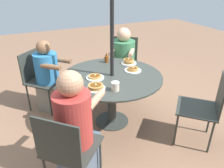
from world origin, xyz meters
The scene contains 18 objects.
ground_plane centered at (0.00, 0.00, 0.00)m, with size 12.00×12.00×0.00m, color #8C664C.
patio_table centered at (0.00, 0.00, 0.58)m, with size 1.29×1.29×0.71m.
umbrella_pole centered at (0.00, 0.00, 1.00)m, with size 0.05×0.05×2.00m, color black.
patio_chair_north centered at (0.81, -0.82, 0.51)m, with size 0.64×0.64×0.88m.
diner_north centered at (0.69, -0.70, 0.49)m, with size 0.55×0.55×1.07m.
patio_chair_east centered at (0.81, 0.83, 0.51)m, with size 0.64×0.64×0.88m.
diner_east centered at (0.69, 0.70, 0.55)m, with size 0.56×0.56×1.18m.
patio_chair_south centered at (-0.83, 0.81, 0.51)m, with size 0.64×0.64×0.88m.
patio_chair_west centered at (-0.67, -0.94, 0.51)m, with size 0.63×0.63×0.88m.
diner_west centered at (-0.57, -0.80, 0.49)m, with size 0.60×0.63×1.10m.
pancake_plate_a centered at (0.32, 0.26, 0.74)m, with size 0.22×0.22×0.06m.
pancake_plate_b centered at (-0.31, -0.02, 0.73)m, with size 0.22×0.22×0.05m.
pancake_plate_c centered at (-0.39, -0.27, 0.74)m, with size 0.22×0.22×0.08m.
pancake_plate_d centered at (0.23, -0.01, 0.73)m, with size 0.22×0.22×0.05m.
syrup_bottle centered at (-0.12, -0.45, 0.77)m, with size 0.08×0.06×0.13m.
coffee_cup centered at (0.14, 0.38, 0.77)m, with size 0.09×0.09×0.10m.
drinking_glass_a centered at (0.45, 0.04, 0.77)m, with size 0.07×0.07×0.10m, color silver.
drinking_glass_b centered at (0.56, -0.10, 0.77)m, with size 0.08×0.08×0.11m, color silver.
Camera 1 is at (1.05, 2.31, 1.87)m, focal length 35.00 mm.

